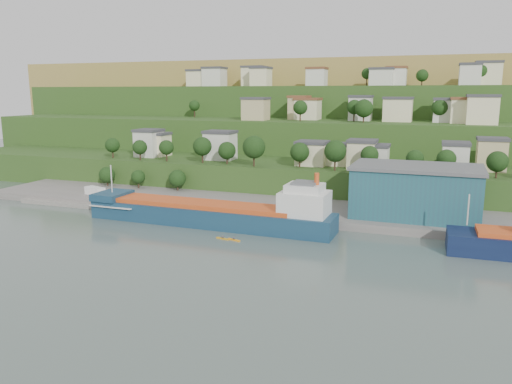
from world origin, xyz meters
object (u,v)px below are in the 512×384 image
at_px(cargo_ship_near, 216,215).
at_px(warehouse, 416,191).
at_px(kayak_orange, 234,239).
at_px(caravan, 95,192).

relative_size(cargo_ship_near, warehouse, 2.03).
relative_size(warehouse, kayak_orange, 9.45).
relative_size(cargo_ship_near, kayak_orange, 19.20).
bearing_deg(caravan, cargo_ship_near, 2.04).
relative_size(cargo_ship_near, caravan, 9.47).
bearing_deg(warehouse, caravan, -175.74).
bearing_deg(cargo_ship_near, caravan, 165.36).
height_order(cargo_ship_near, kayak_orange, cargo_ship_near).
distance_m(warehouse, kayak_orange, 47.55).
relative_size(caravan, kayak_orange, 2.03).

